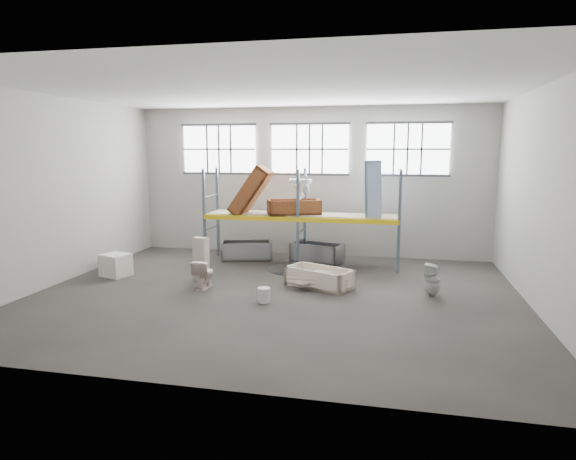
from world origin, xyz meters
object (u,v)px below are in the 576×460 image
(steel_tub_right, at_px, (317,252))
(toilet_beige, at_px, (204,274))
(cistern_tall, at_px, (201,259))
(blue_tub_upright, at_px, (373,190))
(rust_tub_flat, at_px, (294,207))
(bucket, at_px, (264,295))
(toilet_white, at_px, (432,280))
(bathtub_beige, at_px, (320,278))
(steel_tub_left, at_px, (247,250))
(carton_near, at_px, (116,265))

(steel_tub_right, bearing_deg, toilet_beige, -123.22)
(cistern_tall, bearing_deg, blue_tub_upright, 40.11)
(cistern_tall, height_order, rust_tub_flat, rust_tub_flat)
(blue_tub_upright, xyz_separation_m, bucket, (-2.32, -4.14, -2.22))
(toilet_white, bearing_deg, steel_tub_right, -122.52)
(bathtub_beige, distance_m, steel_tub_left, 3.99)
(carton_near, bearing_deg, toilet_beige, -12.15)
(steel_tub_right, distance_m, blue_tub_upright, 2.76)
(toilet_beige, relative_size, toilet_white, 0.92)
(toilet_beige, bearing_deg, toilet_white, -172.85)
(rust_tub_flat, distance_m, bucket, 4.38)
(bathtub_beige, relative_size, steel_tub_right, 1.06)
(toilet_beige, bearing_deg, bathtub_beige, -164.11)
(cistern_tall, relative_size, steel_tub_right, 0.74)
(bathtub_beige, relative_size, steel_tub_left, 1.06)
(steel_tub_right, bearing_deg, bucket, -97.08)
(steel_tub_left, bearing_deg, toilet_white, -27.80)
(cistern_tall, xyz_separation_m, bucket, (2.21, -1.58, -0.43))
(rust_tub_flat, height_order, carton_near, rust_tub_flat)
(cistern_tall, distance_m, toilet_white, 6.16)
(cistern_tall, bearing_deg, bucket, -24.87)
(bathtub_beige, bearing_deg, toilet_white, 19.40)
(toilet_white, relative_size, blue_tub_upright, 0.48)
(toilet_beige, relative_size, bucket, 2.17)
(toilet_beige, xyz_separation_m, carton_near, (-2.94, 0.63, -0.06))
(bathtub_beige, distance_m, carton_near, 5.89)
(steel_tub_left, bearing_deg, rust_tub_flat, -10.53)
(steel_tub_right, bearing_deg, steel_tub_left, -175.45)
(cistern_tall, xyz_separation_m, steel_tub_right, (2.78, 2.97, -0.30))
(bathtub_beige, xyz_separation_m, toilet_beige, (-2.95, -0.71, 0.13))
(toilet_white, bearing_deg, carton_near, -80.07)
(toilet_white, xyz_separation_m, steel_tub_left, (-5.70, 3.00, -0.12))
(bucket, bearing_deg, steel_tub_right, 82.92)
(bathtub_beige, relative_size, toilet_white, 2.08)
(bathtub_beige, distance_m, bucket, 1.92)
(bucket, bearing_deg, bathtub_beige, 55.14)
(toilet_beige, bearing_deg, blue_tub_upright, -139.57)
(bathtub_beige, bearing_deg, cistern_tall, -156.25)
(toilet_beige, distance_m, steel_tub_left, 3.50)
(blue_tub_upright, bearing_deg, cistern_tall, -150.54)
(toilet_beige, distance_m, rust_tub_flat, 3.91)
(steel_tub_left, height_order, carton_near, carton_near)
(toilet_beige, bearing_deg, steel_tub_right, -120.95)
(cistern_tall, relative_size, toilet_white, 1.45)
(cistern_tall, distance_m, steel_tub_left, 2.84)
(bathtub_beige, bearing_deg, blue_tub_upright, 88.28)
(toilet_white, height_order, rust_tub_flat, rust_tub_flat)
(toilet_beige, distance_m, steel_tub_right, 4.40)
(bucket, bearing_deg, toilet_beige, 154.98)
(rust_tub_flat, height_order, bucket, rust_tub_flat)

